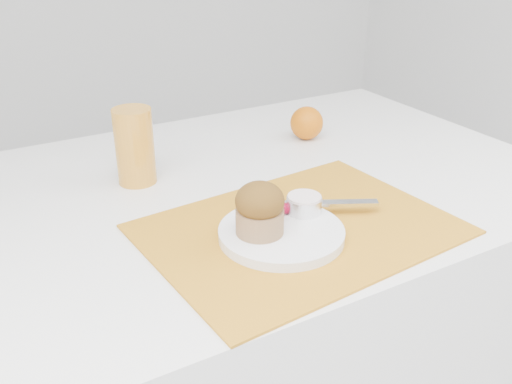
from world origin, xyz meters
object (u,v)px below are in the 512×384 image
orange (307,123)px  juice_glass (135,146)px  muffin (260,209)px  plate (281,233)px  table (250,335)px

orange → juice_glass: 0.41m
muffin → plate: bearing=-12.8°
orange → muffin: size_ratio=0.89×
table → orange: (0.22, 0.14, 0.41)m
plate → muffin: bearing=167.2°
table → plate: size_ratio=6.07×
juice_glass → muffin: (0.09, -0.31, -0.01)m
muffin → table: bearing=64.9°
plate → muffin: 0.06m
table → orange: bearing=31.4°
juice_glass → muffin: juice_glass is taller
juice_glass → orange: bearing=4.7°
plate → orange: orange is taller
table → muffin: size_ratio=14.40×
plate → juice_glass: size_ratio=1.37×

